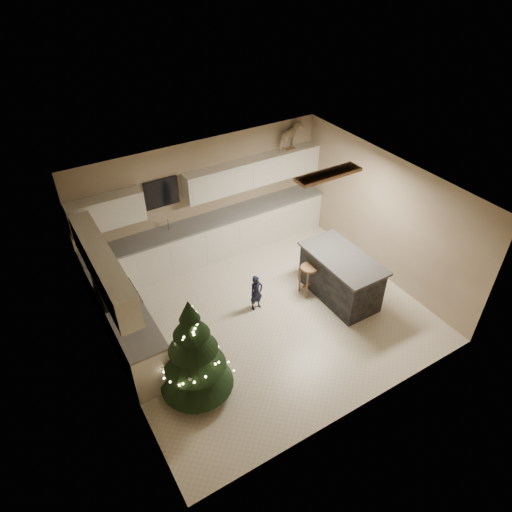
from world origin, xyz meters
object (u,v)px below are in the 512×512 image
island (340,276)px  bar_stool (309,273)px  christmas_tree (194,356)px  toddler (256,293)px  rocking_horse (291,136)px

island → bar_stool: size_ratio=2.60×
bar_stool → christmas_tree: size_ratio=0.34×
bar_stool → toddler: (-1.11, 0.16, -0.11)m
toddler → rocking_horse: rocking_horse is taller
christmas_tree → rocking_horse: (3.92, 3.24, 1.51)m
island → toddler: 1.67m
toddler → rocking_horse: 3.55m
christmas_tree → bar_stool: bearing=18.9°
christmas_tree → toddler: (1.79, 1.15, -0.41)m
island → toddler: (-1.58, 0.53, -0.10)m
christmas_tree → toddler: size_ratio=2.52×
bar_stool → rocking_horse: rocking_horse is taller
christmas_tree → rocking_horse: 5.30m
island → christmas_tree: christmas_tree is taller
bar_stool → christmas_tree: 3.08m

